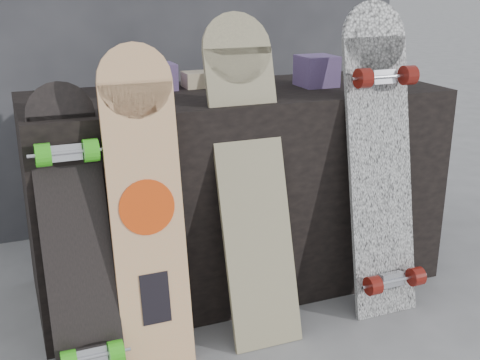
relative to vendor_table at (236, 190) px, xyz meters
name	(u,v)px	position (x,y,z in m)	size (l,w,h in m)	color
ground	(289,341)	(0.00, -0.50, -0.40)	(60.00, 60.00, 0.00)	slate
vendor_table	(236,190)	(0.00, 0.00, 0.00)	(1.60, 0.60, 0.80)	black
booth	(173,1)	(0.00, 0.85, 0.70)	(2.40, 0.22, 2.20)	#2E2E33
merch_box_purple	(151,77)	(-0.29, 0.14, 0.45)	(0.18, 0.12, 0.10)	#4B3266
merch_box_small	(317,71)	(0.34, -0.01, 0.46)	(0.14, 0.14, 0.12)	#4B3266
merch_box_flat	(211,79)	(-0.05, 0.14, 0.43)	(0.22, 0.10, 0.06)	#D1B78C
longboard_geisha	(146,202)	(-0.46, -0.39, 0.14)	(0.23, 0.20, 1.03)	#CAB388
longboard_celtic	(250,170)	(-0.08, -0.32, 0.19)	(0.25, 0.36, 1.11)	beige
longboard_cascadia	(381,157)	(0.43, -0.36, 0.19)	(0.26, 0.31, 1.14)	white
skateboard_dark	(76,233)	(-0.68, -0.37, 0.07)	(0.21, 0.37, 0.91)	black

